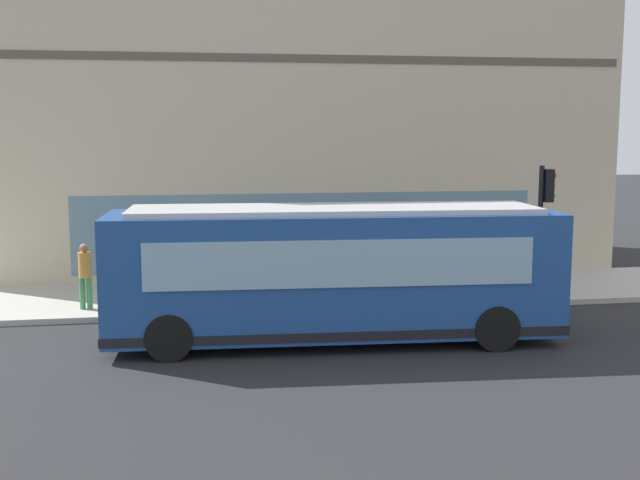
% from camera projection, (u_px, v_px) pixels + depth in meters
% --- Properties ---
extents(ground, '(120.00, 120.00, 0.00)m').
position_uv_depth(ground, '(355.00, 340.00, 18.20)').
color(ground, '#262628').
extents(sidewalk_curb, '(4.48, 40.00, 0.15)m').
position_uv_depth(sidewalk_curb, '(320.00, 294.00, 22.92)').
color(sidewalk_curb, '#B2ADA3').
rests_on(sidewalk_curb, ground).
extents(building_corner, '(7.63, 20.59, 12.54)m').
position_uv_depth(building_corner, '(292.00, 86.00, 27.95)').
color(building_corner, beige).
rests_on(building_corner, ground).
extents(city_bus_nearside, '(3.06, 10.16, 3.07)m').
position_uv_depth(city_bus_nearside, '(333.00, 274.00, 17.88)').
color(city_bus_nearside, '#1E478C').
rests_on(city_bus_nearside, ground).
extents(traffic_light_near_corner, '(0.32, 0.49, 3.64)m').
position_uv_depth(traffic_light_near_corner, '(545.00, 206.00, 21.86)').
color(traffic_light_near_corner, black).
rests_on(traffic_light_near_corner, sidewalk_curb).
extents(fire_hydrant, '(0.35, 0.35, 0.74)m').
position_uv_depth(fire_hydrant, '(371.00, 287.00, 21.69)').
color(fire_hydrant, red).
rests_on(fire_hydrant, sidewalk_curb).
extents(pedestrian_near_hydrant, '(0.32, 0.32, 1.71)m').
position_uv_depth(pedestrian_near_hydrant, '(85.00, 271.00, 20.53)').
color(pedestrian_near_hydrant, '#3F8C4C').
rests_on(pedestrian_near_hydrant, sidewalk_curb).
extents(pedestrian_walking_along_curb, '(0.32, 0.32, 1.68)m').
position_uv_depth(pedestrian_walking_along_curb, '(422.00, 256.00, 23.20)').
color(pedestrian_walking_along_curb, gold).
rests_on(pedestrian_walking_along_curb, sidewalk_curb).
extents(pedestrian_near_building_entrance, '(0.32, 0.32, 1.73)m').
position_uv_depth(pedestrian_near_building_entrance, '(260.00, 260.00, 22.20)').
color(pedestrian_near_building_entrance, silver).
rests_on(pedestrian_near_building_entrance, sidewalk_curb).
extents(newspaper_vending_box, '(0.44, 0.42, 0.90)m').
position_uv_depth(newspaper_vending_box, '(443.00, 264.00, 24.86)').
color(newspaper_vending_box, '#263F99').
rests_on(newspaper_vending_box, sidewalk_curb).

